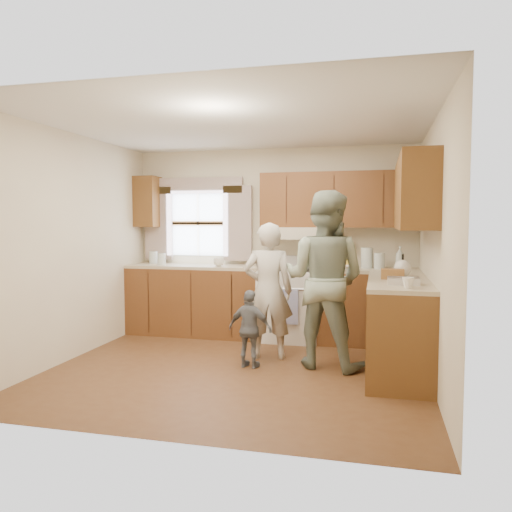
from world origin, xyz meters
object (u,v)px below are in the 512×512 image
(child, at_px, (250,329))
(woman_right, at_px, (324,279))
(woman_left, at_px, (268,291))
(stove, at_px, (290,304))

(child, bearing_deg, woman_right, -153.35)
(woman_left, relative_size, child, 1.86)
(stove, bearing_deg, woman_left, -95.40)
(woman_left, bearing_deg, woman_right, 155.11)
(stove, relative_size, woman_left, 0.71)
(woman_right, relative_size, child, 2.26)
(woman_right, bearing_deg, woman_left, -0.73)
(woman_left, bearing_deg, stove, -105.30)
(woman_left, height_order, child, woman_left)
(stove, distance_m, child, 1.35)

